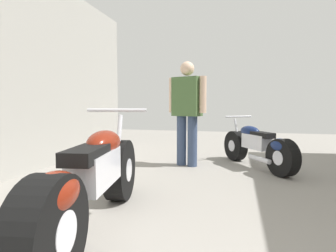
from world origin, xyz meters
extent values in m
plane|color=gray|center=(0.00, 3.20, 0.00)|extent=(15.38, 15.38, 0.00)
cylinder|color=black|center=(-1.04, 2.93, 0.32)|extent=(0.30, 0.67, 0.64)
cylinder|color=silver|center=(-1.04, 2.93, 0.32)|extent=(0.25, 0.28, 0.24)
cylinder|color=black|center=(-0.80, 1.49, 0.32)|extent=(0.30, 0.67, 0.64)
cylinder|color=silver|center=(-0.80, 1.49, 0.32)|extent=(0.25, 0.28, 0.24)
cube|color=silver|center=(-0.92, 2.21, 0.50)|extent=(0.34, 0.67, 0.28)
ellipsoid|color=maroon|center=(-0.96, 2.42, 0.68)|extent=(0.34, 0.56, 0.22)
cube|color=black|center=(-0.89, 2.03, 0.65)|extent=(0.30, 0.51, 0.10)
ellipsoid|color=maroon|center=(-0.81, 1.54, 0.52)|extent=(0.33, 0.48, 0.24)
cylinder|color=silver|center=(-1.04, 2.89, 0.62)|extent=(0.09, 0.26, 0.58)
cylinder|color=silver|center=(-1.03, 2.85, 0.97)|extent=(0.62, 0.14, 0.04)
cylinder|color=silver|center=(-1.01, 1.89, 0.23)|extent=(0.18, 0.56, 0.09)
cylinder|color=black|center=(0.14, 5.41, 0.27)|extent=(0.43, 0.55, 0.54)
cylinder|color=silver|center=(0.14, 5.41, 0.27)|extent=(0.26, 0.27, 0.21)
cylinder|color=black|center=(0.81, 4.38, 0.27)|extent=(0.43, 0.55, 0.54)
cylinder|color=silver|center=(0.81, 4.38, 0.27)|extent=(0.26, 0.27, 0.21)
cube|color=silver|center=(0.48, 4.90, 0.42)|extent=(0.46, 0.57, 0.24)
ellipsoid|color=navy|center=(0.37, 5.05, 0.58)|extent=(0.42, 0.49, 0.19)
cube|color=black|center=(0.56, 4.77, 0.55)|extent=(0.38, 0.44, 0.08)
ellipsoid|color=navy|center=(0.78, 4.42, 0.44)|extent=(0.39, 0.43, 0.20)
cylinder|color=silver|center=(0.16, 5.38, 0.52)|extent=(0.15, 0.20, 0.49)
cylinder|color=silver|center=(0.18, 5.36, 0.81)|extent=(0.46, 0.31, 0.03)
cylinder|color=silver|center=(0.51, 4.62, 0.19)|extent=(0.32, 0.43, 0.08)
cylinder|color=#384766|center=(-0.55, 4.70, 0.42)|extent=(0.20, 0.20, 0.84)
cylinder|color=#384766|center=(-0.75, 4.77, 0.42)|extent=(0.20, 0.20, 0.84)
cube|color=#476638|center=(-0.65, 4.74, 1.16)|extent=(0.52, 0.38, 0.64)
cylinder|color=beige|center=(-0.37, 4.65, 1.19)|extent=(0.14, 0.14, 0.59)
cylinder|color=beige|center=(-0.92, 4.83, 1.19)|extent=(0.14, 0.14, 0.59)
sphere|color=beige|center=(-0.65, 4.74, 1.62)|extent=(0.23, 0.23, 0.23)
camera|label=1|loc=(0.19, 0.26, 1.02)|focal=29.14mm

